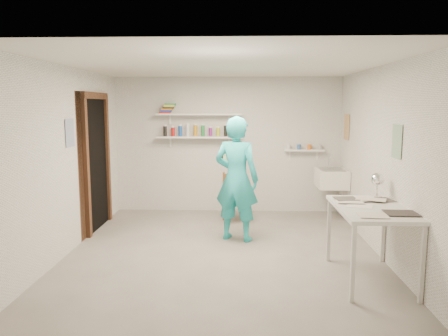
{
  "coord_description": "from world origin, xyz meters",
  "views": [
    {
      "loc": [
        0.21,
        -5.53,
        1.9
      ],
      "look_at": [
        0.0,
        0.4,
        1.05
      ],
      "focal_mm": 35.0,
      "sensor_mm": 36.0,
      "label": 1
    }
  ],
  "objects_px": {
    "belfast_sink": "(332,178)",
    "desk_lamp": "(378,179)",
    "man": "(237,179)",
    "wooden_chair": "(236,197)",
    "wall_clock": "(231,156)",
    "work_table": "(370,244)"
  },
  "relations": [
    {
      "from": "belfast_sink",
      "to": "desk_lamp",
      "type": "relative_size",
      "value": 3.9
    },
    {
      "from": "man",
      "to": "wooden_chair",
      "type": "xyz_separation_m",
      "value": [
        -0.02,
        0.96,
        -0.47
      ]
    },
    {
      "from": "wall_clock",
      "to": "desk_lamp",
      "type": "distance_m",
      "value": 2.08
    },
    {
      "from": "belfast_sink",
      "to": "man",
      "type": "relative_size",
      "value": 0.34
    },
    {
      "from": "man",
      "to": "work_table",
      "type": "distance_m",
      "value": 2.08
    },
    {
      "from": "belfast_sink",
      "to": "wall_clock",
      "type": "xyz_separation_m",
      "value": [
        -1.65,
        -0.98,
        0.47
      ]
    },
    {
      "from": "belfast_sink",
      "to": "man",
      "type": "distance_m",
      "value": 1.98
    },
    {
      "from": "belfast_sink",
      "to": "wooden_chair",
      "type": "relative_size",
      "value": 0.73
    },
    {
      "from": "belfast_sink",
      "to": "wooden_chair",
      "type": "distance_m",
      "value": 1.64
    },
    {
      "from": "man",
      "to": "wooden_chair",
      "type": "relative_size",
      "value": 2.14
    },
    {
      "from": "wooden_chair",
      "to": "man",
      "type": "bearing_deg",
      "value": -106.18
    },
    {
      "from": "belfast_sink",
      "to": "wooden_chair",
      "type": "xyz_separation_m",
      "value": [
        -1.6,
        -0.23,
        -0.29
      ]
    },
    {
      "from": "man",
      "to": "wall_clock",
      "type": "relative_size",
      "value": 5.56
    },
    {
      "from": "wooden_chair",
      "to": "work_table",
      "type": "bearing_deg",
      "value": -75.09
    },
    {
      "from": "man",
      "to": "work_table",
      "type": "bearing_deg",
      "value": 156.75
    },
    {
      "from": "wall_clock",
      "to": "wooden_chair",
      "type": "height_order",
      "value": "wall_clock"
    },
    {
      "from": "man",
      "to": "wall_clock",
      "type": "bearing_deg",
      "value": -49.09
    },
    {
      "from": "wall_clock",
      "to": "desk_lamp",
      "type": "bearing_deg",
      "value": -12.13
    },
    {
      "from": "wall_clock",
      "to": "desk_lamp",
      "type": "relative_size",
      "value": 2.06
    },
    {
      "from": "wall_clock",
      "to": "work_table",
      "type": "distance_m",
      "value": 2.36
    },
    {
      "from": "man",
      "to": "desk_lamp",
      "type": "bearing_deg",
      "value": 171.86
    },
    {
      "from": "belfast_sink",
      "to": "work_table",
      "type": "distance_m",
      "value": 2.61
    }
  ]
}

